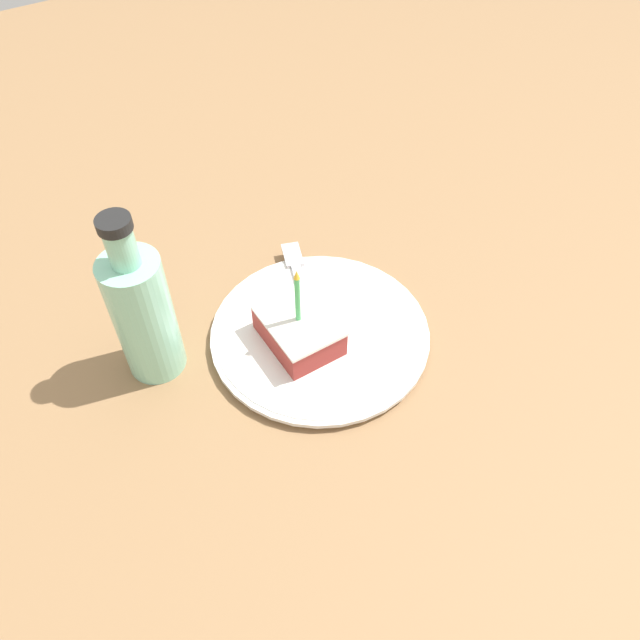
% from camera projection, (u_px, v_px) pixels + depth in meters
% --- Properties ---
extents(ground_plane, '(2.40, 2.40, 0.04)m').
position_uv_depth(ground_plane, '(303.00, 362.00, 0.78)').
color(ground_plane, olive).
rests_on(ground_plane, ground).
extents(plate, '(0.27, 0.27, 0.01)m').
position_uv_depth(plate, '(320.00, 334.00, 0.77)').
color(plate, white).
rests_on(plate, ground_plane).
extents(cake_slice, '(0.08, 0.10, 0.12)m').
position_uv_depth(cake_slice, '(300.00, 329.00, 0.74)').
color(cake_slice, '#99332D').
rests_on(cake_slice, plate).
extents(fork, '(0.07, 0.16, 0.00)m').
position_uv_depth(fork, '(299.00, 279.00, 0.82)').
color(fork, silver).
rests_on(fork, plate).
extents(bottle, '(0.07, 0.07, 0.22)m').
position_uv_depth(bottle, '(143.00, 313.00, 0.69)').
color(bottle, '#8CD1B2').
rests_on(bottle, ground_plane).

